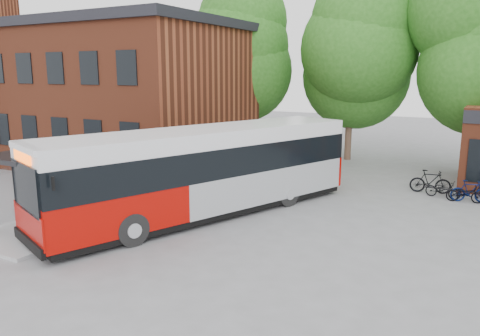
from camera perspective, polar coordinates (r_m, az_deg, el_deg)
The scene contains 11 objects.
ground at distance 16.81m, azimuth -7.16°, elevation -7.95°, with size 100.00×100.00×0.00m, color slate.
station_building at distance 31.26m, azimuth -17.11°, elevation 8.63°, with size 18.40×10.40×8.50m, color brown, non-canonical shape.
bus_shelter at distance 18.68m, azimuth -20.37°, elevation -1.96°, with size 3.60×7.00×2.90m, color #28282C, non-canonical shape.
tree_0 at distance 32.62m, azimuth 0.76°, elevation 11.43°, with size 7.92×7.92×11.00m, color #235A18, non-canonical shape.
tree_1 at distance 30.91m, azimuth 13.38°, elevation 10.56°, with size 7.92×7.92×10.40m, color #235A18, non-canonical shape.
tree_2 at distance 28.78m, azimuth 26.58°, elevation 10.21°, with size 7.92×7.92×11.00m, color #235A18, non-canonical shape.
city_bus at distance 18.47m, azimuth -4.18°, elevation -0.52°, with size 2.90×13.61×3.46m, color #A70903, non-canonical shape.
bicycle_0 at distance 23.04m, azimuth 23.49°, elevation -2.40°, with size 0.54×1.54×0.81m, color black.
bicycle_1 at distance 23.74m, azimuth 22.19°, elevation -1.54°, with size 0.52×1.84×1.10m, color black.
bicycle_2 at distance 22.70m, azimuth 25.74°, elevation -2.81°, with size 0.53×1.52×0.80m, color black.
bicycle_3 at distance 22.82m, azimuth 26.25°, elevation -2.55°, with size 0.46×1.63×0.98m, color #06123B.
Camera 1 is at (9.42, -12.74, 5.60)m, focal length 35.00 mm.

